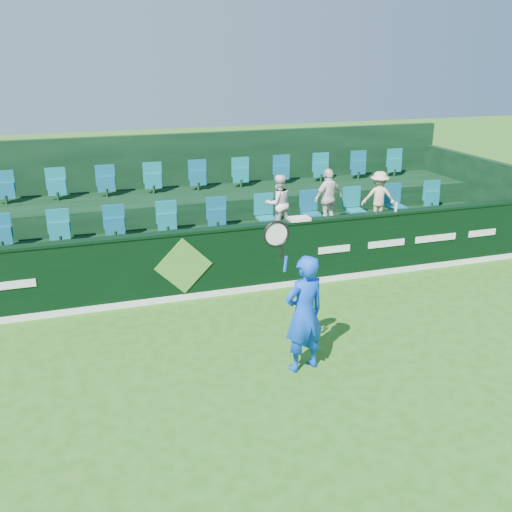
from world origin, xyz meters
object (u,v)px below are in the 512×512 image
object	(u,v)px
spectator_middle	(328,198)
towel	(299,219)
spectator_right	(379,197)
tennis_player	(304,313)
spectator_left	(278,203)
drinks_bottle	(396,207)

from	to	relation	value
spectator_middle	towel	xyz separation A→B (m)	(-1.14, -1.12, -0.07)
spectator_right	towel	distance (m)	2.65
tennis_player	towel	world-z (taller)	tennis_player
spectator_left	spectator_right	xyz separation A→B (m)	(2.43, 0.00, -0.04)
tennis_player	spectator_middle	xyz separation A→B (m)	(2.32, 4.23, 0.54)
spectator_right	towel	size ratio (longest dim) A/B	2.82
spectator_middle	spectator_right	bearing A→B (deg)	163.06
spectator_right	towel	world-z (taller)	spectator_right
spectator_right	drinks_bottle	size ratio (longest dim) A/B	5.93
tennis_player	spectator_middle	size ratio (longest dim) A/B	1.84
spectator_left	spectator_middle	bearing A→B (deg)	174.90
tennis_player	drinks_bottle	bearing A→B (deg)	42.90
spectator_left	spectator_right	distance (m)	2.43
spectator_middle	towel	size ratio (longest dim) A/B	3.15
tennis_player	spectator_middle	distance (m)	4.85
spectator_left	spectator_middle	xyz separation A→B (m)	(1.17, 0.00, 0.03)
spectator_right	drinks_bottle	distance (m)	1.15
spectator_middle	towel	world-z (taller)	spectator_middle
spectator_left	spectator_middle	size ratio (longest dim) A/B	0.96
spectator_middle	spectator_left	bearing A→B (deg)	-16.94
spectator_right	spectator_middle	bearing A→B (deg)	19.58
spectator_middle	drinks_bottle	world-z (taller)	spectator_middle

